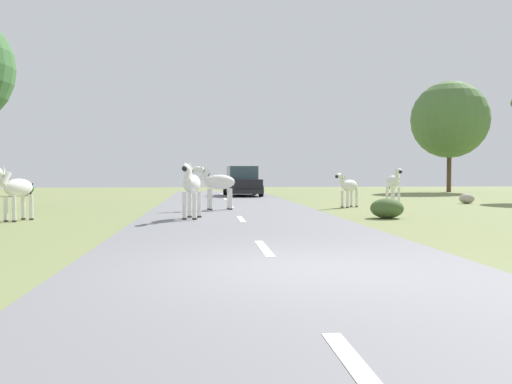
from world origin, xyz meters
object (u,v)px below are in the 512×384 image
(zebra_4, at_px, (217,183))
(car_0, at_px, (242,182))
(bush_1, at_px, (21,189))
(bush_2, at_px, (387,208))
(zebra_2, at_px, (348,186))
(rock_0, at_px, (467,199))
(zebra_3, at_px, (16,188))
(tree_6, at_px, (450,120))
(zebra_1, at_px, (394,182))
(zebra_0, at_px, (191,185))

(zebra_4, height_order, car_0, car_0)
(bush_1, height_order, bush_2, bush_1)
(zebra_2, height_order, rock_0, zebra_2)
(zebra_4, distance_m, rock_0, 12.00)
(zebra_2, bearing_deg, rock_0, -111.33)
(zebra_3, distance_m, zebra_4, 6.78)
(tree_6, xyz_separation_m, bush_2, (-12.23, -21.45, -4.97))
(zebra_3, height_order, zebra_4, zebra_4)
(rock_0, bearing_deg, zebra_1, -169.31)
(zebra_1, xyz_separation_m, rock_0, (3.68, 0.69, -0.76))
(tree_6, xyz_separation_m, bush_1, (-28.89, -3.90, -4.83))
(bush_1, bearing_deg, zebra_3, -71.84)
(zebra_4, xyz_separation_m, car_0, (1.75, 11.94, -0.18))
(rock_0, bearing_deg, zebra_3, -157.37)
(zebra_4, height_order, bush_1, zebra_4)
(zebra_2, bearing_deg, car_0, -21.50)
(zebra_3, bearing_deg, zebra_2, -134.63)
(zebra_0, xyz_separation_m, bush_2, (5.93, 0.22, -0.74))
(zebra_0, xyz_separation_m, rock_0, (12.22, 7.46, -0.82))
(zebra_1, bearing_deg, tree_6, -119.82)
(car_0, xyz_separation_m, bush_2, (3.35, -15.46, -0.54))
(zebra_1, relative_size, zebra_4, 1.02)
(zebra_1, height_order, rock_0, zebra_1)
(zebra_0, bearing_deg, zebra_3, 6.41)
(zebra_1, height_order, car_0, car_0)
(zebra_3, distance_m, car_0, 17.16)
(zebra_0, height_order, rock_0, zebra_0)
(zebra_0, distance_m, zebra_3, 5.00)
(car_0, height_order, bush_2, car_0)
(zebra_3, xyz_separation_m, rock_0, (17.21, 7.17, -0.72))
(zebra_2, xyz_separation_m, tree_6, (12.03, 16.32, 4.42))
(zebra_3, distance_m, rock_0, 18.66)
(tree_6, height_order, bush_1, tree_6)
(zebra_3, height_order, bush_2, zebra_3)
(zebra_1, bearing_deg, rock_0, -166.27)
(zebra_4, height_order, rock_0, zebra_4)
(zebra_0, height_order, zebra_2, zebra_0)
(zebra_4, xyz_separation_m, bush_1, (-11.56, 14.03, -0.58))
(zebra_4, xyz_separation_m, bush_2, (5.10, -3.52, -0.73))
(zebra_1, height_order, zebra_3, zebra_1)
(zebra_2, relative_size, zebra_4, 0.83)
(zebra_1, distance_m, bush_1, 22.19)
(zebra_0, relative_size, zebra_2, 1.22)
(zebra_1, xyz_separation_m, zebra_3, (-13.53, -6.48, -0.04))
(zebra_3, bearing_deg, bush_2, -159.44)
(zebra_4, relative_size, bush_2, 1.69)
(zebra_0, distance_m, zebra_1, 10.89)
(car_0, bearing_deg, zebra_0, 77.85)
(zebra_0, relative_size, zebra_3, 1.10)
(tree_6, distance_m, bush_1, 29.55)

